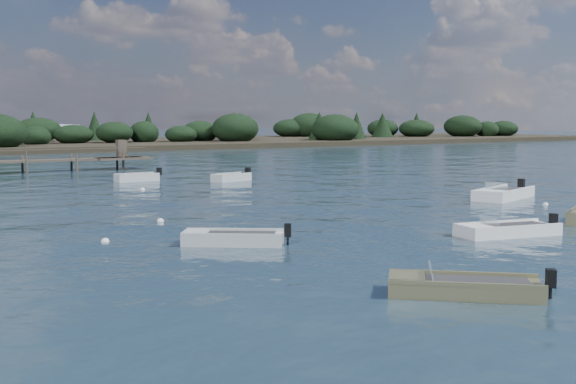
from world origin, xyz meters
TOP-DOWN VIEW (x-y plane):
  - ground at (0.00, 60.00)m, footprint 400.00×400.00m
  - tender_far_grey_b at (6.63, 31.15)m, footprint 3.56×2.09m
  - dinghy_mid_white_b at (14.71, 12.15)m, footprint 5.44×3.40m
  - dinghy_mid_grey at (-5.98, 7.04)m, footprint 3.87×3.33m
  - dinghy_near_olive at (-4.39, -3.21)m, footprint 4.00×3.80m
  - tender_far_white at (0.57, 34.83)m, footprint 3.56×1.34m
  - dinghy_mid_white_a at (4.40, 2.94)m, footprint 4.60×2.40m
  - buoy_b at (6.42, 3.77)m, footprint 0.32×0.32m
  - buoy_c at (-9.89, 10.14)m, footprint 0.32×0.32m
  - buoy_d at (14.16, 8.76)m, footprint 0.32×0.32m
  - buoy_e at (-1.43, 28.41)m, footprint 0.32×0.32m
  - buoy_extra_a at (-6.01, 14.11)m, footprint 0.32×0.32m
  - far_headland at (25.00, 100.00)m, footprint 190.00×40.00m

SIDE VIEW (x-z plane):
  - ground at x=0.00m, z-range 0.00..0.00m
  - buoy_b at x=6.42m, z-range -0.16..0.16m
  - buoy_c at x=-9.89m, z-range -0.16..0.16m
  - buoy_d at x=14.16m, z-range -0.16..0.16m
  - buoy_e at x=-1.43m, z-range -0.16..0.16m
  - buoy_extra_a at x=-6.01m, z-range -0.16..0.16m
  - dinghy_mid_white_a at x=4.40m, z-range -0.39..0.66m
  - dinghy_near_olive at x=-4.39m, z-range -0.39..0.67m
  - dinghy_mid_grey at x=-5.98m, z-range -0.37..0.65m
  - tender_far_grey_b at x=6.63m, z-range -0.43..0.77m
  - tender_far_white at x=0.57m, z-range -0.44..0.78m
  - dinghy_mid_white_b at x=14.71m, z-range -0.49..0.84m
  - far_headland at x=25.00m, z-range -0.94..4.86m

